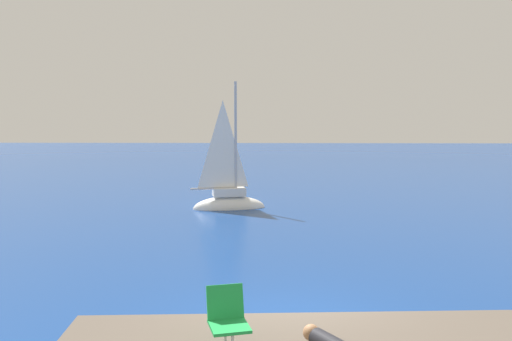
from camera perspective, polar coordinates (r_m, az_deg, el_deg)
ground_plane at (r=9.83m, az=3.15°, el=-16.74°), size 160.00×160.00×0.00m
sailboat_near at (r=22.57m, az=-2.94°, el=-3.27°), size 3.24×1.76×5.86m
beach_chair at (r=7.06m, az=-3.09°, el=-15.29°), size 0.62×0.70×0.80m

